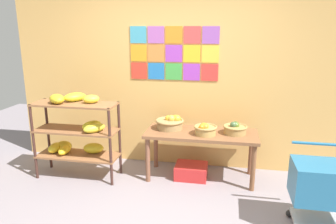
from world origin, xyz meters
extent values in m
cube|color=#DDA859|center=(0.00, 1.73, 1.32)|extent=(4.73, 0.06, 2.64)
cube|color=#409EBD|center=(-0.53, 1.69, 1.86)|extent=(0.23, 0.01, 0.23)
cube|color=#AA5AB0|center=(-0.28, 1.69, 1.86)|extent=(0.23, 0.01, 0.23)
cube|color=orange|center=(-0.03, 1.69, 1.86)|extent=(0.23, 0.01, 0.23)
cube|color=#D34544|center=(0.21, 1.69, 1.86)|extent=(0.23, 0.01, 0.23)
cube|color=#9650AF|center=(0.46, 1.69, 1.86)|extent=(0.23, 0.01, 0.23)
cube|color=orange|center=(-0.53, 1.69, 1.61)|extent=(0.23, 0.01, 0.23)
cube|color=orange|center=(-0.28, 1.69, 1.61)|extent=(0.23, 0.01, 0.23)
cube|color=purple|center=(-0.03, 1.69, 1.61)|extent=(0.23, 0.01, 0.23)
cube|color=yellow|center=(0.21, 1.69, 1.61)|extent=(0.23, 0.01, 0.23)
cube|color=yellow|center=(0.46, 1.69, 1.61)|extent=(0.23, 0.01, 0.23)
cube|color=red|center=(-0.53, 1.69, 1.37)|extent=(0.23, 0.01, 0.23)
cube|color=blue|center=(-0.28, 1.69, 1.37)|extent=(0.23, 0.01, 0.23)
cube|color=green|center=(-0.03, 1.69, 1.37)|extent=(0.23, 0.01, 0.23)
cube|color=purple|center=(0.21, 1.69, 1.37)|extent=(0.23, 0.01, 0.23)
cube|color=red|center=(0.46, 1.69, 1.37)|extent=(0.23, 0.01, 0.23)
cylinder|color=#3D241D|center=(-1.74, 0.85, 0.51)|extent=(0.04, 0.04, 1.02)
cylinder|color=#3D241D|center=(-0.69, 0.85, 0.51)|extent=(0.04, 0.04, 1.02)
cylinder|color=#3D241D|center=(-1.74, 1.20, 0.51)|extent=(0.04, 0.04, 1.02)
cylinder|color=#3D241D|center=(-0.69, 1.20, 0.51)|extent=(0.04, 0.04, 1.02)
cube|color=brown|center=(-1.22, 1.03, 0.30)|extent=(1.09, 0.39, 0.03)
ellipsoid|color=yellow|center=(-1.56, 1.05, 0.37)|extent=(0.17, 0.28, 0.12)
ellipsoid|color=yellow|center=(-1.03, 1.11, 0.38)|extent=(0.30, 0.21, 0.14)
ellipsoid|color=yellow|center=(-1.41, 1.03, 0.36)|extent=(0.16, 0.30, 0.11)
ellipsoid|color=yellow|center=(-1.47, 1.13, 0.38)|extent=(0.28, 0.25, 0.13)
cube|color=brown|center=(-1.22, 1.03, 0.65)|extent=(1.09, 0.39, 0.02)
ellipsoid|color=yellow|center=(-1.01, 1.05, 0.72)|extent=(0.26, 0.29, 0.12)
ellipsoid|color=yellow|center=(-0.93, 0.96, 0.72)|extent=(0.30, 0.32, 0.11)
cube|color=brown|center=(-1.22, 1.03, 1.00)|extent=(1.09, 0.39, 0.02)
ellipsoid|color=yellow|center=(-1.26, 1.13, 1.07)|extent=(0.32, 0.34, 0.11)
ellipsoid|color=yellow|center=(-1.00, 1.07, 1.07)|extent=(0.25, 0.23, 0.11)
ellipsoid|color=gold|center=(-1.42, 0.97, 1.08)|extent=(0.32, 0.32, 0.12)
cube|color=brown|center=(0.40, 1.28, 0.62)|extent=(1.45, 0.59, 0.04)
cylinder|color=brown|center=(-0.26, 1.04, 0.30)|extent=(0.06, 0.06, 0.60)
cylinder|color=brown|center=(1.07, 1.04, 0.30)|extent=(0.06, 0.06, 0.60)
cylinder|color=brown|center=(-0.26, 1.51, 0.30)|extent=(0.06, 0.06, 0.60)
cylinder|color=brown|center=(1.07, 1.51, 0.30)|extent=(0.06, 0.06, 0.60)
cylinder|color=tan|center=(0.46, 1.20, 0.69)|extent=(0.27, 0.27, 0.10)
torus|color=#B08949|center=(0.46, 1.20, 0.74)|extent=(0.29, 0.29, 0.03)
sphere|color=orange|center=(0.46, 1.20, 0.75)|extent=(0.08, 0.08, 0.08)
sphere|color=orange|center=(0.46, 1.17, 0.75)|extent=(0.08, 0.08, 0.08)
sphere|color=orange|center=(0.42, 1.13, 0.76)|extent=(0.07, 0.07, 0.07)
sphere|color=orange|center=(0.44, 1.18, 0.75)|extent=(0.09, 0.09, 0.09)
cylinder|color=#9B7C4D|center=(-0.03, 1.35, 0.70)|extent=(0.35, 0.35, 0.11)
torus|color=#A2814C|center=(-0.03, 1.35, 0.75)|extent=(0.38, 0.38, 0.03)
sphere|color=gold|center=(-0.01, 1.38, 0.77)|extent=(0.10, 0.10, 0.10)
sphere|color=gold|center=(-0.06, 1.40, 0.77)|extent=(0.08, 0.08, 0.08)
sphere|color=gold|center=(0.06, 1.41, 0.77)|extent=(0.10, 0.10, 0.10)
sphere|color=gold|center=(0.04, 1.43, 0.78)|extent=(0.09, 0.09, 0.09)
cylinder|color=#A68248|center=(0.83, 1.30, 0.69)|extent=(0.28, 0.28, 0.10)
torus|color=#A78549|center=(0.83, 1.30, 0.74)|extent=(0.30, 0.30, 0.02)
sphere|color=#4E6521|center=(0.84, 1.31, 0.75)|extent=(0.08, 0.08, 0.08)
sphere|color=#486C22|center=(0.85, 1.33, 0.75)|extent=(0.07, 0.07, 0.07)
sphere|color=#3F6329|center=(0.83, 1.31, 0.76)|extent=(0.08, 0.08, 0.08)
sphere|color=#3F5A36|center=(0.81, 1.29, 0.76)|extent=(0.08, 0.08, 0.08)
cube|color=red|center=(0.29, 1.26, 0.09)|extent=(0.42, 0.34, 0.18)
sphere|color=black|center=(1.43, 0.52, 0.04)|extent=(0.08, 0.08, 0.08)
cube|color=#A5A8AD|center=(1.67, 0.36, 0.10)|extent=(0.50, 0.34, 0.03)
cube|color=#256991|center=(1.67, 0.36, 0.51)|extent=(0.58, 0.42, 0.38)
cylinder|color=#256991|center=(1.67, 0.60, 0.82)|extent=(0.55, 0.03, 0.03)
camera|label=1|loc=(0.72, -2.72, 1.97)|focal=34.53mm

